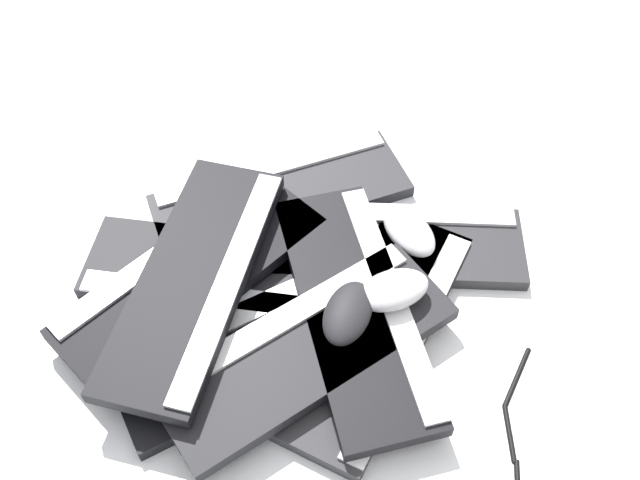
# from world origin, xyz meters

# --- Properties ---
(ground_plane) EXTENTS (3.20, 3.20, 0.00)m
(ground_plane) POSITION_xyz_m (0.00, 0.00, 0.00)
(ground_plane) COLOR white
(keyboard_0) EXTENTS (0.45, 0.37, 0.03)m
(keyboard_0) POSITION_xyz_m (0.09, -0.04, 0.01)
(keyboard_0) COLOR #232326
(keyboard_0) RESTS_ON ground
(keyboard_1) EXTENTS (0.46, 0.22, 0.03)m
(keyboard_1) POSITION_xyz_m (-0.01, 0.14, 0.01)
(keyboard_1) COLOR #232326
(keyboard_1) RESTS_ON ground
(keyboard_2) EXTENTS (0.44, 0.39, 0.03)m
(keyboard_2) POSITION_xyz_m (-0.17, 0.04, 0.01)
(keyboard_2) COLOR black
(keyboard_2) RESTS_ON ground
(keyboard_3) EXTENTS (0.45, 0.17, 0.03)m
(keyboard_3) POSITION_xyz_m (-0.18, -0.10, 0.01)
(keyboard_3) COLOR black
(keyboard_3) RESTS_ON ground
(keyboard_4) EXTENTS (0.45, 0.36, 0.03)m
(keyboard_4) POSITION_xyz_m (-0.02, -0.17, 0.01)
(keyboard_4) COLOR #232326
(keyboard_4) RESTS_ON ground
(keyboard_5) EXTENTS (0.45, 0.18, 0.03)m
(keyboard_5) POSITION_xyz_m (-0.13, -0.16, 0.04)
(keyboard_5) COLOR black
(keyboard_5) RESTS_ON keyboard_3
(keyboard_6) EXTENTS (0.46, 0.26, 0.03)m
(keyboard_6) POSITION_xyz_m (-0.22, 0.04, 0.04)
(keyboard_6) COLOR black
(keyboard_6) RESTS_ON keyboard_2
(keyboard_7) EXTENTS (0.27, 0.46, 0.03)m
(keyboard_7) POSITION_xyz_m (-0.03, -0.14, 0.04)
(keyboard_7) COLOR black
(keyboard_7) RESTS_ON keyboard_4
(keyboard_8) EXTENTS (0.42, 0.42, 0.03)m
(keyboard_8) POSITION_xyz_m (-0.22, 0.01, 0.07)
(keyboard_8) COLOR black
(keyboard_8) RESTS_ON keyboard_6
(mouse_0) EXTENTS (0.13, 0.12, 0.04)m
(mouse_0) POSITION_xyz_m (-0.06, -0.16, 0.08)
(mouse_0) COLOR black
(mouse_0) RESTS_ON keyboard_7
(mouse_1) EXTENTS (0.07, 0.11, 0.04)m
(mouse_1) POSITION_xyz_m (-0.29, -0.14, 0.02)
(mouse_1) COLOR black
(mouse_1) RESTS_ON ground
(mouse_2) EXTENTS (0.12, 0.08, 0.04)m
(mouse_2) POSITION_xyz_m (0.01, -0.16, 0.08)
(mouse_2) COLOR #B7B7BC
(mouse_2) RESTS_ON keyboard_7
(mouse_3) EXTENTS (0.07, 0.11, 0.04)m
(mouse_3) POSITION_xyz_m (0.11, -0.06, 0.05)
(mouse_3) COLOR #B7B7BC
(mouse_3) RESTS_ON keyboard_0
(mouse_4) EXTENTS (0.07, 0.11, 0.04)m
(mouse_4) POSITION_xyz_m (-0.07, 0.13, 0.05)
(mouse_4) COLOR silver
(mouse_4) RESTS_ON keyboard_1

